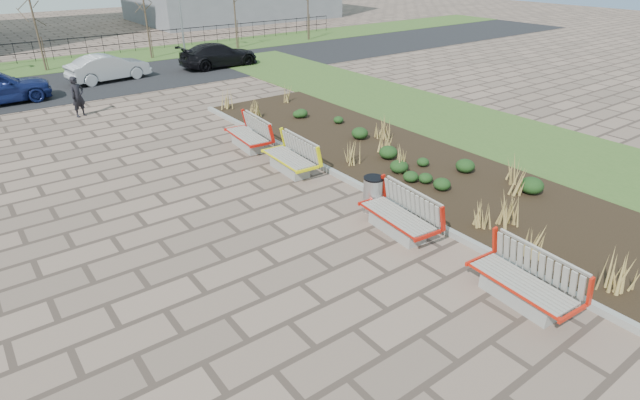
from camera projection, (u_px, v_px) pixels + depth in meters
ground at (354, 328)px, 8.87m from camera, size 120.00×120.00×0.00m
planting_bed at (402, 161)px, 15.78m from camera, size 4.50×18.00×0.10m
planting_curb at (345, 178)px, 14.52m from camera, size 0.16×18.00×0.15m
grass_verge_near at (494, 133)px, 18.34m from camera, size 5.00×38.00×0.04m
grass_verge_far at (41, 66)px, 28.90m from camera, size 80.00×5.00×0.04m
road at (65, 87)px, 24.61m from camera, size 80.00×7.00×0.02m
bench_a at (523, 280)px, 9.31m from camera, size 1.04×2.16×1.00m
bench_b at (398, 214)px, 11.66m from camera, size 1.07×2.17×1.00m
bench_c at (289, 156)px, 14.95m from camera, size 1.00×2.14×1.00m
bench_d at (247, 134)px, 16.78m from camera, size 1.06×2.16×1.00m
litter_bin at (373, 195)px, 12.68m from camera, size 0.50×0.50×0.92m
pedestrian at (78, 97)px, 19.87m from camera, size 0.69×0.59×1.61m
car_silver at (108, 68)px, 25.41m from camera, size 4.16×1.92×1.32m
car_black at (219, 55)px, 28.51m from camera, size 4.58×1.95×1.32m
tree_c at (37, 33)px, 26.92m from camera, size 1.40×1.40×4.00m
tree_d at (147, 24)px, 30.14m from camera, size 1.40×1.40×4.00m
tree_e at (235, 17)px, 33.36m from camera, size 1.40×1.40×4.00m
tree_f at (308, 11)px, 36.57m from camera, size 1.40×1.40×4.00m
lamp_east at (179, 5)px, 30.41m from camera, size 0.24×0.60×6.00m
railing_fence at (34, 51)px, 29.70m from camera, size 44.00×0.10×1.20m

